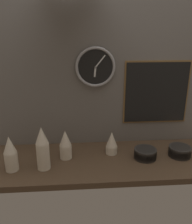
{
  "coord_description": "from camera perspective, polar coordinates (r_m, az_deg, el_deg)",
  "views": [
    {
      "loc": [
        -0.17,
        -1.44,
        0.85
      ],
      "look_at": [
        -0.06,
        0.04,
        0.33
      ],
      "focal_mm": 38.0,
      "sensor_mm": 36.0,
      "label": 1
    }
  ],
  "objects": [
    {
      "name": "ground_plane",
      "position": [
        1.69,
        2.23,
        -11.57
      ],
      "size": [
        1.6,
        0.56,
        0.04
      ],
      "primitive_type": "cube",
      "color": "#4C3826"
    },
    {
      "name": "cup_stack_left",
      "position": [
        1.54,
        -12.73,
        -8.5
      ],
      "size": [
        0.08,
        0.08,
        0.29
      ],
      "color": "beige",
      "rests_on": "ground_plane"
    },
    {
      "name": "wall_tiled_back",
      "position": [
        1.75,
        1.48,
        8.65
      ],
      "size": [
        1.6,
        0.03,
        1.05
      ],
      "color": "slate",
      "rests_on": "ground_plane"
    },
    {
      "name": "cup_stack_center_right",
      "position": [
        1.71,
        3.78,
        -7.41
      ],
      "size": [
        0.08,
        0.08,
        0.16
      ],
      "color": "beige",
      "rests_on": "ground_plane"
    },
    {
      "name": "wall_clock",
      "position": [
        1.7,
        -0.14,
        10.76
      ],
      "size": [
        0.28,
        0.03,
        0.28
      ],
      "color": "black"
    },
    {
      "name": "cup_stack_center_left",
      "position": [
        1.65,
        -7.36,
        -7.76
      ],
      "size": [
        0.08,
        0.08,
        0.2
      ],
      "color": "beige",
      "rests_on": "ground_plane"
    },
    {
      "name": "cup_stack_far_left",
      "position": [
        1.59,
        -19.89,
        -9.4
      ],
      "size": [
        0.08,
        0.08,
        0.23
      ],
      "color": "beige",
      "rests_on": "ground_plane"
    },
    {
      "name": "menu_board",
      "position": [
        1.84,
        14.31,
        4.53
      ],
      "size": [
        0.49,
        0.01,
        0.48
      ],
      "color": "olive"
    },
    {
      "name": "bowl_stack_far_right",
      "position": [
        1.79,
        19.49,
        -8.8
      ],
      "size": [
        0.16,
        0.16,
        0.07
      ],
      "color": "black",
      "rests_on": "ground_plane"
    },
    {
      "name": "bowl_stack_right",
      "position": [
        1.7,
        11.77,
        -9.65
      ],
      "size": [
        0.16,
        0.16,
        0.07
      ],
      "color": "black",
      "rests_on": "ground_plane"
    }
  ]
}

